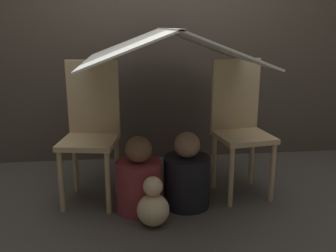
{
  "coord_description": "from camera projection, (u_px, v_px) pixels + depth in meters",
  "views": [
    {
      "loc": [
        -0.29,
        -2.31,
        1.24
      ],
      "look_at": [
        0.0,
        0.23,
        0.55
      ],
      "focal_mm": 40.0,
      "sensor_mm": 36.0,
      "label": 1
    }
  ],
  "objects": [
    {
      "name": "ground_plane",
      "position": [
        172.0,
        212.0,
        2.57
      ],
      "size": [
        8.8,
        8.8,
        0.0
      ],
      "primitive_type": "plane",
      "color": "#47423D"
    },
    {
      "name": "wall_back",
      "position": [
        156.0,
        24.0,
        3.35
      ],
      "size": [
        7.0,
        0.05,
        2.5
      ],
      "color": "#4C4238",
      "rests_on": "ground_plane"
    },
    {
      "name": "chair_left",
      "position": [
        91.0,
        127.0,
        2.66
      ],
      "size": [
        0.44,
        0.44,
        1.0
      ],
      "rotation": [
        0.0,
        0.0,
        -0.18
      ],
      "color": "#D1B27F",
      "rests_on": "ground_plane"
    },
    {
      "name": "chair_right",
      "position": [
        240.0,
        123.0,
        2.78
      ],
      "size": [
        0.43,
        0.43,
        1.0
      ],
      "rotation": [
        0.0,
        0.0,
        0.15
      ],
      "color": "#D1B27F",
      "rests_on": "ground_plane"
    },
    {
      "name": "sheet_canopy",
      "position": [
        168.0,
        45.0,
        2.5
      ],
      "size": [
        1.12,
        1.25,
        0.22
      ],
      "color": "silver"
    },
    {
      "name": "person_front",
      "position": [
        139.0,
        181.0,
        2.55
      ],
      "size": [
        0.32,
        0.32,
        0.53
      ],
      "color": "maroon",
      "rests_on": "ground_plane"
    },
    {
      "name": "person_second",
      "position": [
        187.0,
        177.0,
        2.62
      ],
      "size": [
        0.33,
        0.33,
        0.54
      ],
      "color": "black",
      "rests_on": "ground_plane"
    },
    {
      "name": "plush_toy",
      "position": [
        153.0,
        206.0,
        2.37
      ],
      "size": [
        0.21,
        0.21,
        0.33
      ],
      "color": "beige",
      "rests_on": "ground_plane"
    }
  ]
}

